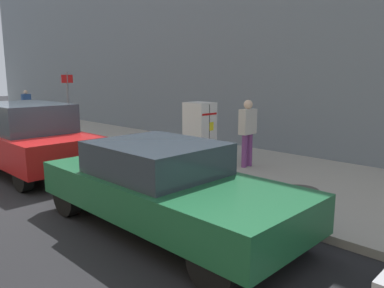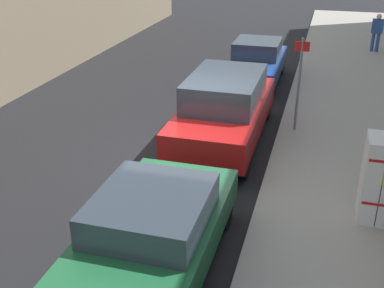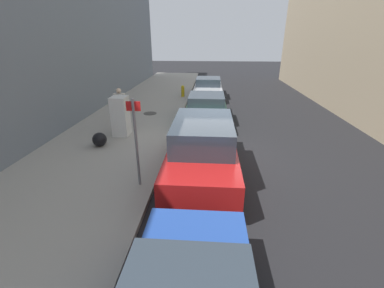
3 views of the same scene
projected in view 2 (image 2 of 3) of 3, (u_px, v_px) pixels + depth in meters
The scene contains 8 objects.
ground_plane at pixel (192, 162), 11.20m from camera, with size 80.00×80.00×0.00m, color black.
sidewalk_slab at pixel (380, 183), 10.15m from camera, with size 4.80×44.00×0.13m, color #9E998E.
discarded_refrigerator at pixel (380, 179), 8.53m from camera, with size 0.61×0.71×1.60m.
street_sign_post at pixel (299, 80), 12.08m from camera, with size 0.36×0.07×2.40m.
pedestrian_standing_near at pixel (377, 30), 19.95m from camera, with size 0.45×0.22×1.55m.
parked_hatchback_blue at pixel (256, 62), 16.42m from camera, with size 1.71×4.04×1.46m.
parked_suv_red at pixel (225, 108), 11.94m from camera, with size 1.90×4.75×1.74m.
parked_sedan_green at pixel (149, 238), 7.29m from camera, with size 1.89×4.58×1.39m.
Camera 2 is at (-2.72, 9.62, 5.07)m, focal length 45.00 mm.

